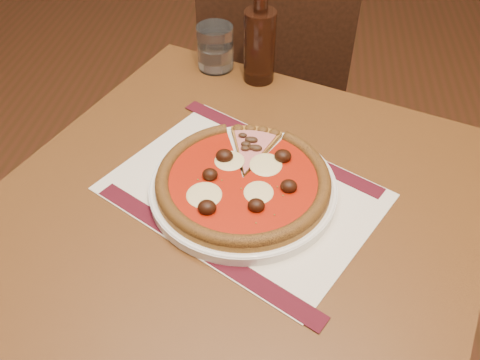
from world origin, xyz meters
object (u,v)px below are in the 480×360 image
object	(u,v)px
chair_far	(268,88)
bottle	(260,43)
water_glass	(215,47)
pizza	(243,180)
plate	(243,188)
table	(239,239)

from	to	relation	value
chair_far	bottle	bearing A→B (deg)	78.26
chair_far	water_glass	bearing A→B (deg)	59.77
pizza	bottle	world-z (taller)	bottle
plate	water_glass	size ratio (longest dim) A/B	3.22
plate	table	bearing A→B (deg)	-103.86
table	chair_far	bearing A→B (deg)	90.62
pizza	table	bearing A→B (deg)	-103.96
table	plate	distance (m)	0.11
chair_far	bottle	world-z (taller)	bottle
pizza	chair_far	bearing A→B (deg)	91.06
water_glass	bottle	size ratio (longest dim) A/B	0.44
table	pizza	world-z (taller)	pizza
water_glass	pizza	bearing A→B (deg)	-73.83
water_glass	plate	bearing A→B (deg)	-73.83
table	water_glass	bearing A→B (deg)	104.75
table	pizza	bearing A→B (deg)	76.04
pizza	bottle	distance (m)	0.37
table	plate	world-z (taller)	plate
water_glass	bottle	xyz separation A→B (m)	(0.10, -0.04, 0.04)
table	chair_far	size ratio (longest dim) A/B	1.17
chair_far	bottle	distance (m)	0.49
water_glass	chair_far	bearing A→B (deg)	71.62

